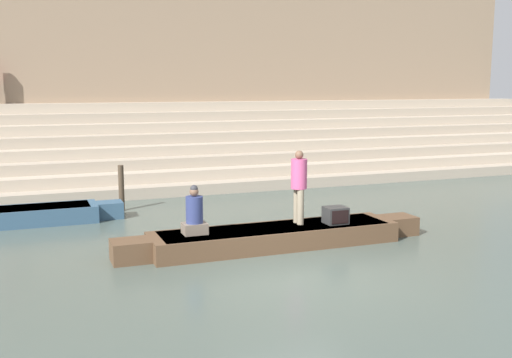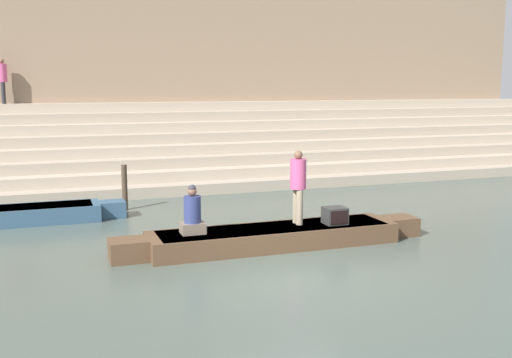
# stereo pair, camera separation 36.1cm
# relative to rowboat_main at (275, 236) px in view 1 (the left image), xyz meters

# --- Properties ---
(ground_plane) EXTENTS (120.00, 120.00, 0.00)m
(ground_plane) POSITION_rel_rowboat_main_xyz_m (-0.39, -2.01, -0.23)
(ground_plane) COLOR #47544C
(ghat_steps) EXTENTS (36.00, 5.60, 2.86)m
(ghat_steps) POSITION_rel_rowboat_main_xyz_m (-0.39, 10.18, 0.78)
(ghat_steps) COLOR tan
(ghat_steps) RESTS_ON ground
(back_wall) EXTENTS (34.20, 1.28, 9.21)m
(back_wall) POSITION_rel_rowboat_main_xyz_m (-0.39, 12.76, 4.34)
(back_wall) COLOR #937A60
(back_wall) RESTS_ON ground
(rowboat_main) EXTENTS (7.13, 1.36, 0.44)m
(rowboat_main) POSITION_rel_rowboat_main_xyz_m (0.00, 0.00, 0.00)
(rowboat_main) COLOR brown
(rowboat_main) RESTS_ON ground
(person_standing) EXTENTS (0.36, 0.36, 1.66)m
(person_standing) POSITION_rel_rowboat_main_xyz_m (0.63, 0.15, 1.16)
(person_standing) COLOR gray
(person_standing) RESTS_ON rowboat_main
(person_rowing) EXTENTS (0.50, 0.40, 1.05)m
(person_rowing) POSITION_rel_rowboat_main_xyz_m (-1.82, 0.06, 0.61)
(person_rowing) COLOR #756656
(person_rowing) RESTS_ON rowboat_main
(tv_set) EXTENTS (0.49, 0.44, 0.38)m
(tv_set) POSITION_rel_rowboat_main_xyz_m (1.41, -0.15, 0.39)
(tv_set) COLOR #2D2D2D
(tv_set) RESTS_ON rowboat_main
(mooring_post) EXTENTS (0.16, 0.16, 1.31)m
(mooring_post) POSITION_rel_rowboat_main_xyz_m (-2.60, 5.10, 0.42)
(mooring_post) COLOR #473828
(mooring_post) RESTS_ON ground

